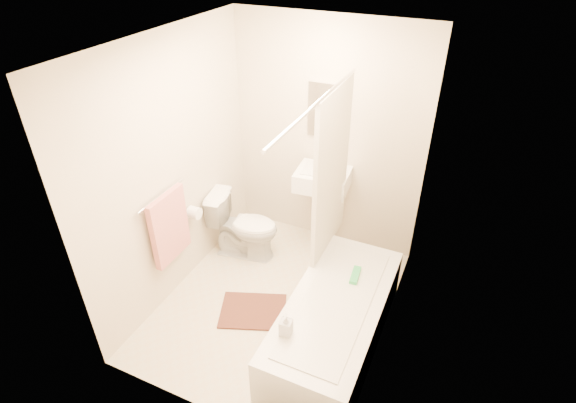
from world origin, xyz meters
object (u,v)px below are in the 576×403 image
at_px(bath_mat, 253,311).
at_px(toilet, 244,226).
at_px(soap_bottle, 286,325).
at_px(sink, 322,206).
at_px(bathtub, 335,321).

bearing_deg(bath_mat, toilet, 123.14).
bearing_deg(bath_mat, soap_bottle, -40.39).
xyz_separation_m(sink, bathtub, (0.58, -1.20, -0.28)).
relative_size(bathtub, bath_mat, 2.79).
xyz_separation_m(toilet, bath_mat, (0.48, -0.73, -0.34)).
bearing_deg(sink, bath_mat, -105.13).
distance_m(toilet, bath_mat, 0.94).
xyz_separation_m(sink, soap_bottle, (0.35, -1.67, 0.05)).
bearing_deg(soap_bottle, sink, 101.72).
relative_size(bath_mat, soap_bottle, 3.10).
relative_size(sink, bath_mat, 1.73).
bearing_deg(bathtub, bath_mat, 179.81).
distance_m(sink, soap_bottle, 1.71).
distance_m(bathtub, bath_mat, 0.82).
height_order(sink, bathtub, sink).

